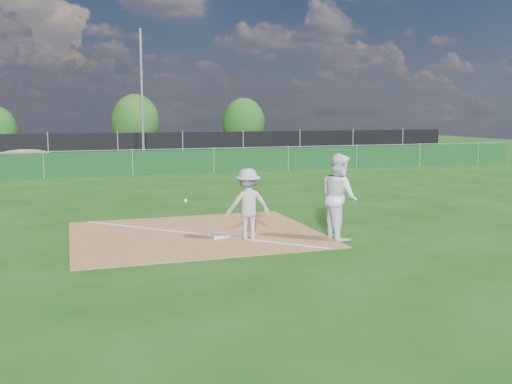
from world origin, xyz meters
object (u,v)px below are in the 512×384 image
light_pole (142,96)px  first_base (220,236)px  play_at_first (248,204)px  tree_mid (135,121)px  car_right (179,146)px  car_mid (93,146)px  runner (339,197)px  tree_right (243,122)px  car_left (44,148)px

light_pole → first_base: light_pole is taller
play_at_first → tree_mid: 34.86m
light_pole → car_right: size_ratio=1.78×
car_mid → play_at_first: bearing=-159.9°
play_at_first → car_right: play_at_first is taller
play_at_first → runner: (2.10, -0.58, 0.16)m
play_at_first → tree_right: (10.43, 34.22, 1.34)m
first_base → tree_mid: 34.54m
tree_right → car_mid: bearing=-151.3°
first_base → car_mid: (-1.76, 26.83, 0.76)m
light_pole → first_base: size_ratio=20.87×
tree_mid → car_mid: bearing=-116.2°
play_at_first → tree_mid: size_ratio=0.47×
runner → car_right: size_ratio=0.46×
runner → tree_right: 35.80m
first_base → tree_right: size_ratio=0.09×
tree_mid → play_at_first: bearing=-92.3°
first_base → car_left: (-4.89, 27.42, 0.62)m
first_base → car_mid: bearing=93.8°
first_base → tree_mid: (1.97, 34.41, 2.27)m
first_base → runner: runner is taller
first_base → car_right: size_ratio=0.09×
runner → car_left: 29.39m
light_pole → car_left: bearing=139.0°
first_base → runner: bearing=-20.0°
car_mid → runner: bearing=-155.7°
car_right → play_at_first: bearing=-169.3°
car_left → tree_right: tree_right is taller
first_base → play_at_first: (0.58, -0.40, 0.80)m
runner → car_left: (-7.57, 28.40, -0.34)m
car_mid → car_right: (5.95, 0.55, -0.16)m
runner → tree_mid: (-0.71, 35.38, 1.31)m
tree_mid → tree_right: tree_mid is taller
runner → tree_mid: tree_mid is taller
light_pole → tree_mid: light_pole is taller
first_base → car_mid: car_mid is taller
light_pole → play_at_first: light_pole is taller
light_pole → play_at_first: size_ratio=3.73×
tree_mid → runner: bearing=-88.9°
runner → car_right: (1.51, 28.35, -0.37)m
car_mid → car_right: bearing=-69.5°
car_right → first_base: bearing=-170.6°
first_base → car_left: size_ratio=0.10×
car_right → car_mid: bearing=113.4°
light_pole → car_left: 8.51m
play_at_first → tree_right: bearing=73.0°
light_pole → car_right: 6.86m
first_base → tree_right: bearing=72.0°
car_left → car_mid: 3.19m
tree_right → car_right: bearing=-136.6°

